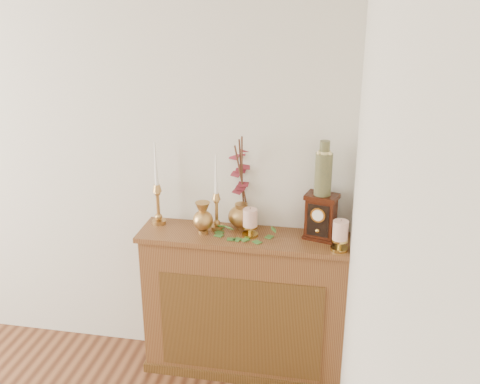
% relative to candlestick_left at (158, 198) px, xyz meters
% --- Properties ---
extents(console_shelf, '(1.24, 0.34, 0.93)m').
position_rel_candlestick_left_xyz_m(console_shelf, '(0.54, -0.07, -0.66)').
color(console_shelf, brown).
rests_on(console_shelf, ground).
extents(candlestick_left, '(0.08, 0.08, 0.51)m').
position_rel_candlestick_left_xyz_m(candlestick_left, '(0.00, 0.00, 0.00)').
color(candlestick_left, tan).
rests_on(candlestick_left, console_shelf).
extents(candlestick_center, '(0.08, 0.08, 0.46)m').
position_rel_candlestick_left_xyz_m(candlestick_center, '(0.36, -0.01, -0.02)').
color(candlestick_center, tan).
rests_on(candlestick_center, console_shelf).
extents(bud_vase, '(0.12, 0.12, 0.19)m').
position_rel_candlestick_left_xyz_m(bud_vase, '(0.30, -0.08, -0.07)').
color(bud_vase, tan).
rests_on(bud_vase, console_shelf).
extents(ginger_jar, '(0.23, 0.25, 0.58)m').
position_rel_candlestick_left_xyz_m(ginger_jar, '(0.49, 0.07, 0.09)').
color(ginger_jar, tan).
rests_on(ginger_jar, console_shelf).
extents(pillar_candle_left, '(0.09, 0.09, 0.18)m').
position_rel_candlestick_left_xyz_m(pillar_candle_left, '(0.57, -0.07, -0.07)').
color(pillar_candle_left, '#B89640').
rests_on(pillar_candle_left, console_shelf).
extents(pillar_candle_right, '(0.09, 0.09, 0.18)m').
position_rel_candlestick_left_xyz_m(pillar_candle_right, '(1.08, -0.16, -0.07)').
color(pillar_candle_right, '#B89640').
rests_on(pillar_candle_right, console_shelf).
extents(ivy_garland, '(0.34, 0.17, 0.08)m').
position_rel_candlestick_left_xyz_m(ivy_garland, '(0.55, -0.09, -0.15)').
color(ivy_garland, '#386928').
rests_on(ivy_garland, console_shelf).
extents(mantel_clock, '(0.20, 0.16, 0.27)m').
position_rel_candlestick_left_xyz_m(mantel_clock, '(0.97, -0.03, -0.04)').
color(mantel_clock, '#37140B').
rests_on(mantel_clock, console_shelf).
extents(ceramic_vase, '(0.10, 0.10, 0.31)m').
position_rel_candlestick_left_xyz_m(ceramic_vase, '(0.97, -0.03, 0.24)').
color(ceramic_vase, '#1B362A').
rests_on(ceramic_vase, mantel_clock).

